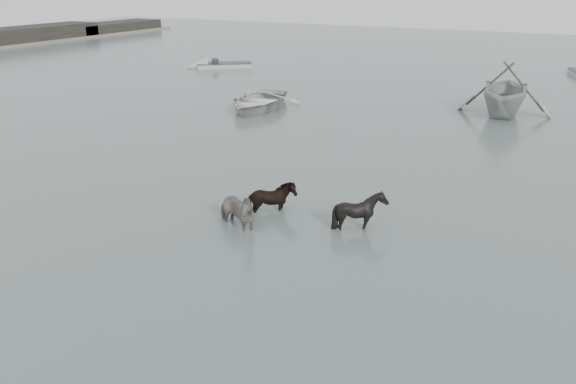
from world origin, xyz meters
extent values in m
plane|color=#4C5A57|center=(0.00, 0.00, 0.00)|extent=(140.00, 140.00, 0.00)
imported|color=black|center=(-1.50, -0.19, 0.78)|extent=(2.02, 1.40, 1.56)
imported|color=black|center=(-1.11, 1.31, 0.69)|extent=(1.64, 1.74, 1.39)
imported|color=black|center=(1.84, 1.48, 0.73)|extent=(1.51, 1.39, 1.45)
imported|color=silver|center=(-9.15, 14.00, 0.57)|extent=(4.64, 5.98, 1.14)
imported|color=#A5A8A6|center=(3.42, 19.00, 1.52)|extent=(5.44, 6.17, 3.05)
cube|color=black|center=(-50.00, 28.00, 0.95)|extent=(4.50, 24.00, 1.50)
cube|color=black|center=(-50.00, 45.00, 0.75)|extent=(4.50, 14.00, 1.10)
camera|label=1|loc=(7.10, -13.05, 7.08)|focal=35.00mm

